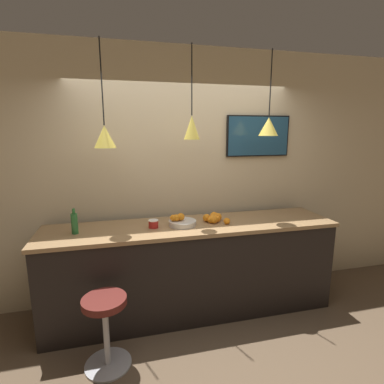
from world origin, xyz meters
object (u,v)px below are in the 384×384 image
Objects in this scene: bar_stool at (105,320)px; fruit_bowl at (181,222)px; spread_jar at (153,224)px; juice_bottle at (75,223)px; mounted_tv at (258,136)px.

bar_stool is 1.16m from fruit_bowl.
bar_stool is 0.99m from spread_jar.
juice_bottle reaches higher than fruit_bowl.
juice_bottle is 2.48× the size of spread_jar.
bar_stool is 2.20× the size of fruit_bowl.
fruit_bowl reaches higher than spread_jar.
fruit_bowl reaches higher than bar_stool.
bar_stool is at bearing -142.34° from fruit_bowl.
juice_bottle is at bearing 180.00° from spread_jar.
spread_jar is 1.65m from mounted_tv.
mounted_tv is (1.33, 0.42, 0.87)m from spread_jar.
mounted_tv reaches higher than juice_bottle.
fruit_bowl is at bearing 0.02° from juice_bottle.
mounted_tv reaches higher than bar_stool.
spread_jar is 0.13× the size of mounted_tv.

